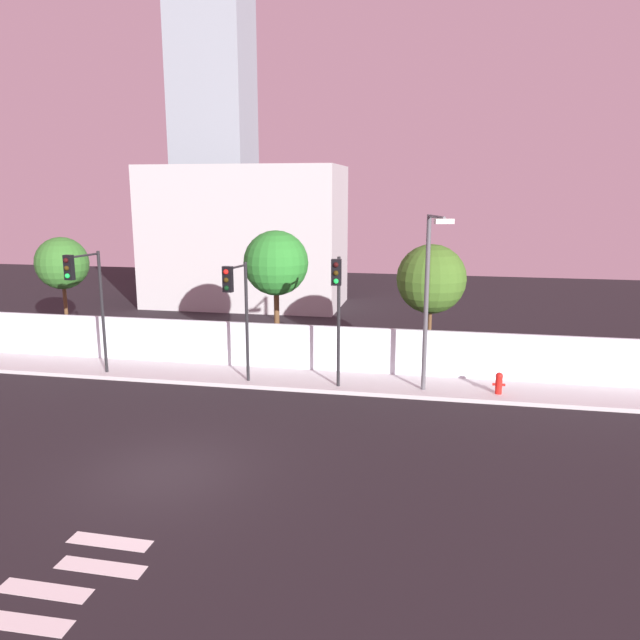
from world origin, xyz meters
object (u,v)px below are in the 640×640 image
traffic_light_right (85,287)px  roadside_tree_midleft (276,263)px  street_lamp_curbside (429,289)px  roadside_tree_leftmost (62,263)px  roadside_tree_midright (431,279)px  traffic_light_left (337,295)px  traffic_light_center (237,298)px  fire_hydrant (499,382)px

traffic_light_right → roadside_tree_midleft: (6.18, 4.37, 0.53)m
street_lamp_curbside → roadside_tree_midleft: size_ratio=1.12×
traffic_light_right → roadside_tree_leftmost: (-3.81, 4.37, 0.30)m
roadside_tree_midright → traffic_light_right: bearing=-160.9°
traffic_light_left → traffic_light_right: size_ratio=0.99×
roadside_tree_midright → traffic_light_center: bearing=-147.9°
roadside_tree_leftmost → roadside_tree_midleft: 10.00m
traffic_light_left → traffic_light_right: bearing=-177.6°
traffic_light_center → roadside_tree_midright: roadside_tree_midright is taller
street_lamp_curbside → traffic_light_right: bearing=-176.4°
roadside_tree_leftmost → roadside_tree_midright: bearing=-0.0°
fire_hydrant → roadside_tree_leftmost: size_ratio=0.15×
traffic_light_right → fire_hydrant: bearing=4.0°
street_lamp_curbside → traffic_light_center: bearing=-174.3°
traffic_light_center → traffic_light_right: traffic_light_right is taller
traffic_light_center → roadside_tree_leftmost: size_ratio=0.87×
fire_hydrant → street_lamp_curbside: bearing=-173.9°
roadside_tree_leftmost → roadside_tree_midright: roadside_tree_leftmost is taller
traffic_light_left → traffic_light_center: traffic_light_left is taller
fire_hydrant → traffic_light_right: bearing=-176.0°
traffic_light_center → street_lamp_curbside: street_lamp_curbside is taller
traffic_light_left → traffic_light_center: 3.62m
traffic_light_center → fire_hydrant: bearing=5.8°
traffic_light_right → roadside_tree_midleft: roadside_tree_midleft is taller
traffic_light_right → fire_hydrant: traffic_light_right is taller
traffic_light_center → roadside_tree_midleft: roadside_tree_midleft is taller
roadside_tree_midright → fire_hydrant: bearing=-52.6°
street_lamp_curbside → roadside_tree_leftmost: 16.81m
roadside_tree_leftmost → roadside_tree_midright: size_ratio=1.01×
traffic_light_right → roadside_tree_midright: 13.37m
fire_hydrant → roadside_tree_midleft: size_ratio=0.14×
traffic_light_left → fire_hydrant: bearing=6.7°
street_lamp_curbside → roadside_tree_leftmost: bearing=167.7°
roadside_tree_midleft → traffic_light_left: bearing=-50.5°
traffic_light_center → street_lamp_curbside: 6.79m
traffic_light_left → street_lamp_curbside: 3.18m
roadside_tree_midleft → street_lamp_curbside: bearing=-29.2°
traffic_light_center → roadside_tree_midleft: size_ratio=0.80×
traffic_light_left → roadside_tree_leftmost: 13.87m
street_lamp_curbside → roadside_tree_midleft: 7.36m
fire_hydrant → traffic_light_left: bearing=-173.3°
fire_hydrant → roadside_tree_leftmost: bearing=170.1°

